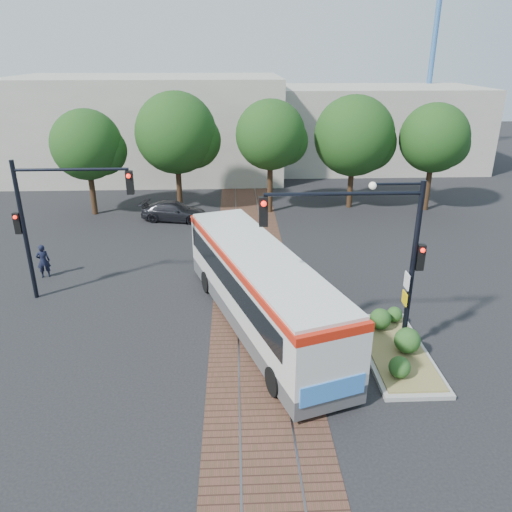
# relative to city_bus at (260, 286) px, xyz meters

# --- Properties ---
(ground) EXTENTS (120.00, 120.00, 0.00)m
(ground) POSITION_rel_city_bus_xyz_m (-0.10, -1.22, -1.70)
(ground) COLOR black
(ground) RESTS_ON ground
(trackbed) EXTENTS (3.60, 40.00, 0.02)m
(trackbed) POSITION_rel_city_bus_xyz_m (-0.10, 2.78, -1.69)
(trackbed) COLOR #502F24
(trackbed) RESTS_ON ground
(tree_row) EXTENTS (26.40, 5.60, 7.67)m
(tree_row) POSITION_rel_city_bus_xyz_m (1.11, 15.20, 3.15)
(tree_row) COLOR #382314
(tree_row) RESTS_ON ground
(warehouses) EXTENTS (40.00, 13.00, 8.00)m
(warehouses) POSITION_rel_city_bus_xyz_m (-0.63, 27.53, 2.11)
(warehouses) COLOR #ADA899
(warehouses) RESTS_ON ground
(crane) EXTENTS (8.00, 0.50, 18.00)m
(crane) POSITION_rel_city_bus_xyz_m (17.90, 32.78, 9.18)
(crane) COLOR #3F72B2
(crane) RESTS_ON ground
(city_bus) EXTENTS (5.90, 11.55, 3.05)m
(city_bus) POSITION_rel_city_bus_xyz_m (0.00, 0.00, 0.00)
(city_bus) COLOR #414144
(city_bus) RESTS_ON ground
(traffic_island) EXTENTS (2.20, 5.20, 1.13)m
(traffic_island) POSITION_rel_city_bus_xyz_m (4.72, -2.11, -1.37)
(traffic_island) COLOR gray
(traffic_island) RESTS_ON ground
(signal_pole_main) EXTENTS (5.49, 0.46, 6.00)m
(signal_pole_main) POSITION_rel_city_bus_xyz_m (3.76, -2.02, 2.46)
(signal_pole_main) COLOR black
(signal_pole_main) RESTS_ON ground
(signal_pole_left) EXTENTS (4.99, 0.34, 6.00)m
(signal_pole_left) POSITION_rel_city_bus_xyz_m (-8.47, 2.78, 2.16)
(signal_pole_left) COLOR black
(signal_pole_left) RESTS_ON ground
(officer) EXTENTS (0.69, 0.56, 1.63)m
(officer) POSITION_rel_city_bus_xyz_m (-9.93, 4.91, -0.89)
(officer) COLOR black
(officer) RESTS_ON ground
(parked_car) EXTENTS (4.38, 2.44, 1.20)m
(parked_car) POSITION_rel_city_bus_xyz_m (-4.72, 13.19, -1.10)
(parked_car) COLOR black
(parked_car) RESTS_ON ground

